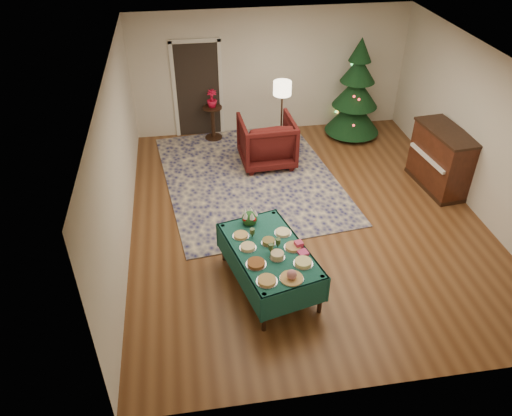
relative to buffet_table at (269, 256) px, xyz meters
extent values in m
plane|color=#593319|center=(0.93, 1.59, -0.53)|extent=(7.00, 7.00, 0.00)
plane|color=white|center=(0.93, 1.59, 2.17)|extent=(7.00, 7.00, 0.00)
plane|color=beige|center=(0.93, 5.09, 0.82)|extent=(6.00, 0.00, 6.00)
plane|color=beige|center=(0.93, -1.91, 0.82)|extent=(6.00, 0.00, 6.00)
plane|color=beige|center=(-2.07, 1.59, 0.82)|extent=(0.00, 7.00, 7.00)
plane|color=beige|center=(3.93, 1.59, 0.82)|extent=(0.00, 7.00, 7.00)
cube|color=black|center=(-0.67, 5.07, 0.49)|extent=(0.92, 0.02, 2.04)
cube|color=silver|center=(-1.17, 5.06, 0.52)|extent=(0.08, 0.04, 2.14)
cube|color=silver|center=(-0.17, 5.06, 0.52)|extent=(0.08, 0.04, 2.14)
cube|color=silver|center=(-0.67, 5.06, 1.57)|extent=(1.08, 0.04, 0.08)
cube|color=#121547|center=(0.16, 2.99, -0.52)|extent=(3.68, 4.55, 0.02)
cylinder|color=black|center=(-0.22, -0.85, -0.20)|extent=(0.06, 0.06, 0.67)
cylinder|color=black|center=(-0.59, 0.65, -0.20)|extent=(0.06, 0.06, 0.67)
cylinder|color=black|center=(0.59, -0.65, -0.20)|extent=(0.06, 0.06, 0.67)
cylinder|color=black|center=(0.22, 0.85, -0.20)|extent=(0.06, 0.06, 0.67)
cube|color=#144639|center=(0.00, 0.00, 0.11)|extent=(1.36, 1.88, 0.04)
cube|color=#144639|center=(-0.20, 0.81, -0.08)|extent=(0.98, 0.27, 0.42)
cube|color=#144639|center=(0.20, -0.81, -0.08)|extent=(0.98, 0.27, 0.42)
cube|color=#144639|center=(0.47, 0.12, -0.08)|extent=(0.44, 1.67, 0.42)
cube|color=#144639|center=(-0.47, -0.12, -0.08)|extent=(0.44, 1.67, 0.42)
cylinder|color=silver|center=(-0.15, -0.64, 0.14)|extent=(0.28, 0.28, 0.01)
cylinder|color=tan|center=(-0.15, -0.64, 0.16)|extent=(0.24, 0.24, 0.03)
cylinder|color=silver|center=(0.18, -0.64, 0.14)|extent=(0.32, 0.32, 0.01)
sphere|color=#CC727A|center=(0.18, -0.64, 0.21)|extent=(0.13, 0.13, 0.13)
cylinder|color=silver|center=(0.40, -0.37, 0.14)|extent=(0.27, 0.27, 0.01)
cylinder|color=#D8D172|center=(0.40, -0.37, 0.17)|extent=(0.23, 0.23, 0.04)
cylinder|color=silver|center=(-0.23, -0.29, 0.14)|extent=(0.28, 0.28, 0.01)
cylinder|color=brown|center=(-0.23, -0.29, 0.16)|extent=(0.24, 0.24, 0.04)
cylinder|color=silver|center=(0.07, -0.20, 0.14)|extent=(0.21, 0.21, 0.01)
cylinder|color=tan|center=(0.07, -0.20, 0.18)|extent=(0.18, 0.18, 0.08)
cylinder|color=silver|center=(0.34, -0.02, 0.14)|extent=(0.26, 0.26, 0.01)
cylinder|color=#B2844C|center=(0.34, -0.02, 0.16)|extent=(0.23, 0.23, 0.03)
cylinder|color=silver|center=(-0.30, 0.07, 0.14)|extent=(0.24, 0.24, 0.01)
cylinder|color=#D8BF7F|center=(-0.30, 0.07, 0.16)|extent=(0.21, 0.21, 0.04)
cylinder|color=silver|center=(0.01, 0.13, 0.14)|extent=(0.21, 0.21, 0.01)
cylinder|color=maroon|center=(0.01, 0.13, 0.17)|extent=(0.18, 0.18, 0.05)
cylinder|color=silver|center=(0.26, 0.33, 0.14)|extent=(0.25, 0.25, 0.01)
cylinder|color=#F2EACC|center=(0.26, 0.33, 0.16)|extent=(0.21, 0.21, 0.03)
cylinder|color=silver|center=(-0.36, 0.35, 0.14)|extent=(0.25, 0.25, 0.01)
cylinder|color=tan|center=(-0.36, 0.35, 0.16)|extent=(0.21, 0.21, 0.03)
cone|color=#2D471E|center=(-0.20, 0.30, 0.17)|extent=(0.06, 0.06, 0.08)
cylinder|color=#2D471E|center=(-0.20, 0.30, 0.25)|extent=(0.07, 0.07, 0.08)
cone|color=#2D471E|center=(0.12, 0.01, 0.17)|extent=(0.06, 0.06, 0.08)
cylinder|color=#2D471E|center=(0.12, 0.01, 0.25)|extent=(0.07, 0.07, 0.08)
cone|color=#2D471E|center=(0.00, -0.08, 0.17)|extent=(0.06, 0.06, 0.08)
cylinder|color=#2D471E|center=(0.00, -0.08, 0.25)|extent=(0.07, 0.07, 0.08)
cube|color=#CF3971|center=(0.44, -0.16, 0.15)|extent=(0.16, 0.16, 0.04)
cube|color=#CE3960|center=(0.42, -0.01, 0.18)|extent=(0.13, 0.13, 0.09)
sphere|color=#1E4C1E|center=(-0.19, 0.64, 0.22)|extent=(0.23, 0.23, 0.23)
cone|color=white|center=(-0.11, 0.64, 0.33)|extent=(0.09, 0.09, 0.11)
cone|color=white|center=(-0.16, 0.72, 0.33)|extent=(0.09, 0.09, 0.11)
cone|color=white|center=(-0.25, 0.69, 0.33)|extent=(0.09, 0.09, 0.11)
cone|color=white|center=(-0.25, 0.59, 0.33)|extent=(0.09, 0.09, 0.11)
cone|color=white|center=(-0.16, 0.57, 0.33)|extent=(0.09, 0.09, 0.11)
sphere|color=#B20C0F|center=(-0.10, 0.70, 0.26)|extent=(0.06, 0.06, 0.06)
sphere|color=#B20C0F|center=(-0.24, 0.72, 0.26)|extent=(0.06, 0.06, 0.06)
sphere|color=#B20C0F|center=(-0.27, 0.59, 0.26)|extent=(0.06, 0.06, 0.06)
sphere|color=#B20C0F|center=(-0.13, 0.56, 0.26)|extent=(0.06, 0.06, 0.06)
imported|color=#45100E|center=(0.58, 3.52, 0.01)|extent=(1.10, 1.03, 1.08)
cylinder|color=#A57F3F|center=(0.98, 4.06, -0.52)|extent=(0.26, 0.26, 0.03)
cylinder|color=black|center=(0.98, 4.06, 0.15)|extent=(0.04, 0.04, 1.38)
cylinder|color=#FFEABF|center=(0.98, 4.06, 0.84)|extent=(0.37, 0.37, 0.28)
cylinder|color=black|center=(-0.40, 4.79, -0.51)|extent=(0.38, 0.38, 0.04)
cylinder|color=black|center=(-0.40, 4.79, -0.17)|extent=(0.08, 0.08, 0.70)
cylinder|color=black|center=(-0.40, 4.79, 0.20)|extent=(0.42, 0.42, 0.03)
imported|color=red|center=(-0.40, 4.79, 0.33)|extent=(0.21, 0.38, 0.21)
cylinder|color=black|center=(2.70, 4.49, -0.45)|extent=(0.13, 0.13, 0.17)
cone|color=black|center=(2.70, 4.49, -0.04)|extent=(1.28, 1.28, 0.76)
cone|color=black|center=(2.70, 4.49, 0.50)|extent=(1.05, 1.05, 0.66)
cone|color=black|center=(2.70, 4.49, 0.99)|extent=(0.79, 0.79, 0.55)
cone|color=black|center=(2.70, 4.49, 1.41)|extent=(0.51, 0.51, 0.49)
cube|color=black|center=(3.63, 2.16, -0.50)|extent=(0.71, 1.38, 0.08)
cube|color=black|center=(3.63, 2.16, 0.05)|extent=(0.69, 1.36, 1.09)
cube|color=black|center=(3.63, 2.16, 0.61)|extent=(0.73, 1.41, 0.05)
cube|color=white|center=(3.35, 2.13, 0.12)|extent=(0.23, 1.13, 0.06)
camera|label=1|loc=(-1.02, -5.28, 4.64)|focal=35.00mm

